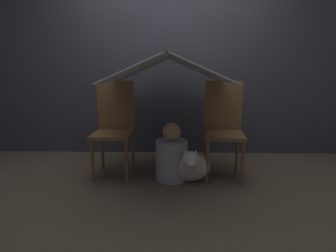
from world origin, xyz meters
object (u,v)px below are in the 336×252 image
at_px(chair_left, 114,125).
at_px(person_front, 172,156).
at_px(chair_right, 223,125).
at_px(dog, 190,165).

relative_size(chair_left, person_front, 1.68).
height_order(chair_left, chair_right, same).
distance_m(chair_left, dog, 0.90).
distance_m(chair_right, person_front, 0.64).
bearing_deg(dog, chair_left, 164.68).
distance_m(chair_left, person_front, 0.70).
distance_m(person_front, dog, 0.21).
height_order(chair_left, person_front, chair_left).
xyz_separation_m(chair_left, person_front, (0.61, -0.14, -0.30)).
height_order(chair_right, dog, chair_right).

